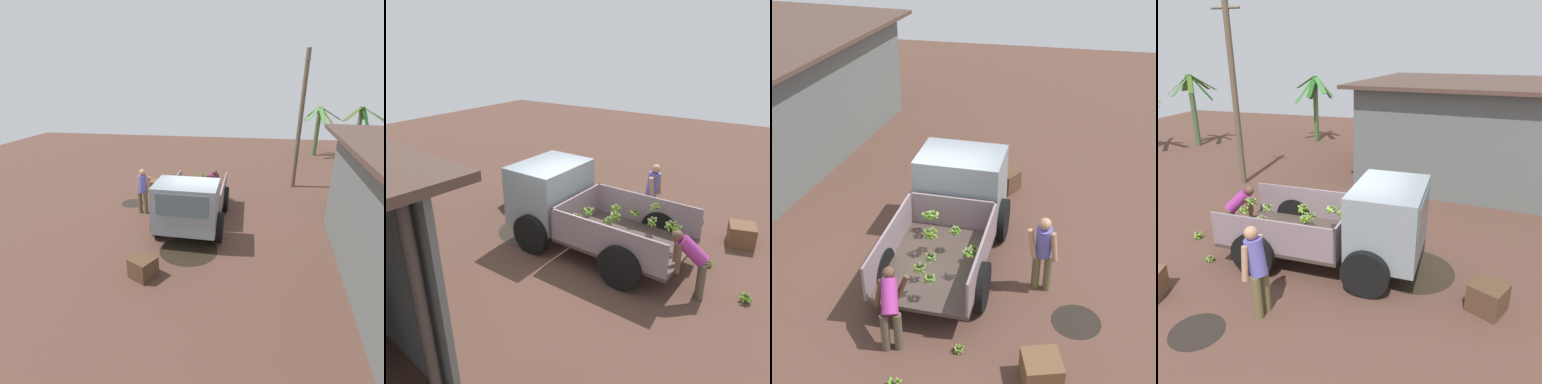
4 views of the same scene
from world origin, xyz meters
TOP-DOWN VIEW (x-y plane):
  - ground at (0.00, 0.00)m, footprint 36.00×36.00m
  - mud_patch_0 at (-1.70, -3.29)m, footprint 0.94×0.94m
  - mud_patch_1 at (1.60, -0.35)m, footprint 1.78×1.78m
  - cargo_truck at (0.55, -0.49)m, footprint 4.39×2.34m
  - utility_pole at (-5.00, 3.68)m, footprint 0.98×0.20m
  - banana_palm_0 at (-10.22, 8.08)m, footprint 2.01×2.69m
  - banana_palm_2 at (-12.00, 6.14)m, footprint 2.91×2.68m
  - person_foreground_visitor at (-0.88, -2.55)m, footprint 0.43×0.64m
  - person_worker_loading at (-2.83, -0.04)m, footprint 0.81×0.66m
  - person_bystander_near_shed at (0.35, 4.94)m, footprint 0.54×0.62m
  - banana_bunch_on_ground_0 at (-2.88, -1.28)m, footprint 0.20×0.20m
  - banana_bunch_on_ground_1 at (-3.85, -0.41)m, footprint 0.25×0.24m
  - wooden_crate_0 at (-3.25, -2.74)m, footprint 0.78×0.78m
  - wooden_crate_1 at (3.06, -1.31)m, footprint 0.79×0.79m

SIDE VIEW (x-z plane):
  - ground at x=0.00m, z-range 0.00..0.00m
  - mud_patch_0 at x=-1.70m, z-range 0.00..0.01m
  - mud_patch_1 at x=1.60m, z-range 0.00..0.01m
  - banana_bunch_on_ground_0 at x=-2.88m, z-range 0.01..0.16m
  - banana_bunch_on_ground_1 at x=-3.85m, z-range 0.01..0.20m
  - wooden_crate_0 at x=-3.25m, z-range 0.00..0.53m
  - wooden_crate_1 at x=3.06m, z-range 0.00..0.54m
  - person_worker_loading at x=-2.83m, z-range 0.12..1.51m
  - person_bystander_near_shed at x=0.35m, z-range 0.09..1.75m
  - person_foreground_visitor at x=-0.88m, z-range 0.10..1.84m
  - cargo_truck at x=0.55m, z-range 0.07..2.02m
  - banana_palm_2 at x=-12.00m, z-range 0.19..3.45m
  - banana_palm_0 at x=-10.22m, z-range 0.21..3.62m
  - utility_pole at x=-5.00m, z-range 0.05..6.20m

